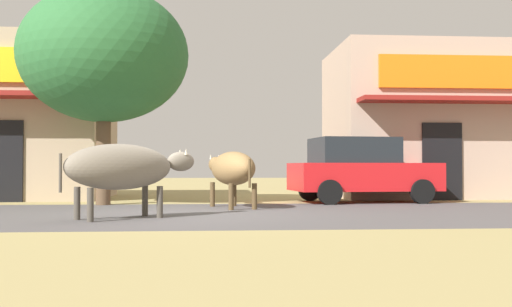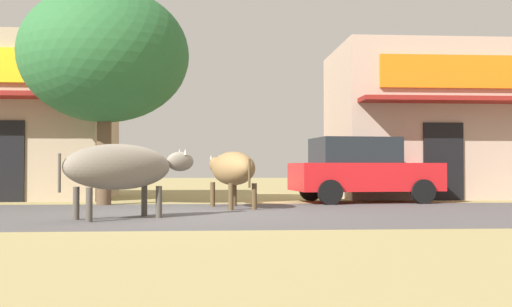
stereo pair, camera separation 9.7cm
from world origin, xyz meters
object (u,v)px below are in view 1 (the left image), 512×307
(pedestrian_by_shop, at_px, (444,167))
(cow_near_brown, at_px, (122,167))
(roadside_tree, at_px, (104,55))
(parked_hatchback_car, at_px, (361,169))
(cow_far_dark, at_px, (232,169))

(pedestrian_by_shop, bearing_deg, cow_near_brown, -144.12)
(roadside_tree, height_order, parked_hatchback_car, roadside_tree)
(roadside_tree, distance_m, pedestrian_by_shop, 9.51)
(parked_hatchback_car, relative_size, cow_far_dark, 1.51)
(cow_far_dark, bearing_deg, cow_near_brown, -126.24)
(roadside_tree, height_order, pedestrian_by_shop, roadside_tree)
(roadside_tree, bearing_deg, cow_near_brown, -76.52)
(roadside_tree, bearing_deg, parked_hatchback_car, 5.48)
(parked_hatchback_car, xyz_separation_m, cow_near_brown, (-5.39, -4.70, 0.05))
(roadside_tree, height_order, cow_near_brown, roadside_tree)
(parked_hatchback_car, height_order, cow_near_brown, parked_hatchback_car)
(parked_hatchback_car, distance_m, pedestrian_by_shop, 2.81)
(parked_hatchback_car, height_order, pedestrian_by_shop, parked_hatchback_car)
(cow_near_brown, bearing_deg, cow_far_dark, 53.76)
(cow_near_brown, bearing_deg, roadside_tree, 103.48)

